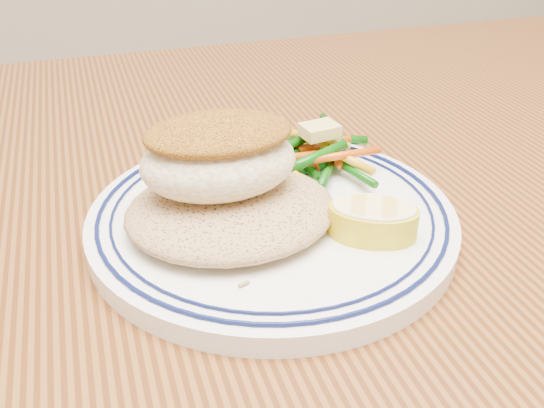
{
  "coord_description": "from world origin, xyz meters",
  "views": [
    {
      "loc": [
        -0.14,
        -0.36,
        0.98
      ],
      "look_at": [
        -0.02,
        -0.01,
        0.77
      ],
      "focal_mm": 40.0,
      "sensor_mm": 36.0,
      "label": 1
    }
  ],
  "objects_px": {
    "rice_pilaf": "(231,206)",
    "fish_fillet": "(219,155)",
    "dining_table": "(296,313)",
    "vegetable_pile": "(306,154)",
    "lemon_wedge": "(373,219)",
    "plate": "(272,217)"
  },
  "relations": [
    {
      "from": "dining_table",
      "to": "vegetable_pile",
      "type": "xyz_separation_m",
      "value": [
        0.02,
        0.04,
        0.13
      ]
    },
    {
      "from": "fish_fillet",
      "to": "vegetable_pile",
      "type": "height_order",
      "value": "fish_fillet"
    },
    {
      "from": "plate",
      "to": "fish_fillet",
      "type": "distance_m",
      "value": 0.06
    },
    {
      "from": "rice_pilaf",
      "to": "fish_fillet",
      "type": "bearing_deg",
      "value": 113.18
    },
    {
      "from": "dining_table",
      "to": "fish_fillet",
      "type": "relative_size",
      "value": 14.14
    },
    {
      "from": "rice_pilaf",
      "to": "vegetable_pile",
      "type": "distance_m",
      "value": 0.1
    },
    {
      "from": "dining_table",
      "to": "vegetable_pile",
      "type": "bearing_deg",
      "value": 62.41
    },
    {
      "from": "rice_pilaf",
      "to": "dining_table",
      "type": "bearing_deg",
      "value": 20.6
    },
    {
      "from": "plate",
      "to": "vegetable_pile",
      "type": "distance_m",
      "value": 0.07
    },
    {
      "from": "plate",
      "to": "fish_fillet",
      "type": "relative_size",
      "value": 2.42
    },
    {
      "from": "rice_pilaf",
      "to": "fish_fillet",
      "type": "relative_size",
      "value": 1.34
    },
    {
      "from": "fish_fillet",
      "to": "vegetable_pile",
      "type": "bearing_deg",
      "value": 30.97
    },
    {
      "from": "plate",
      "to": "lemon_wedge",
      "type": "height_order",
      "value": "lemon_wedge"
    },
    {
      "from": "vegetable_pile",
      "to": "rice_pilaf",
      "type": "bearing_deg",
      "value": -142.28
    },
    {
      "from": "fish_fillet",
      "to": "lemon_wedge",
      "type": "height_order",
      "value": "fish_fillet"
    },
    {
      "from": "rice_pilaf",
      "to": "fish_fillet",
      "type": "xyz_separation_m",
      "value": [
        -0.0,
        0.01,
        0.03
      ]
    },
    {
      "from": "plate",
      "to": "vegetable_pile",
      "type": "height_order",
      "value": "vegetable_pile"
    },
    {
      "from": "vegetable_pile",
      "to": "lemon_wedge",
      "type": "bearing_deg",
      "value": -85.69
    },
    {
      "from": "plate",
      "to": "vegetable_pile",
      "type": "relative_size",
      "value": 2.27
    },
    {
      "from": "lemon_wedge",
      "to": "rice_pilaf",
      "type": "bearing_deg",
      "value": 152.72
    },
    {
      "from": "lemon_wedge",
      "to": "vegetable_pile",
      "type": "bearing_deg",
      "value": 94.31
    },
    {
      "from": "dining_table",
      "to": "rice_pilaf",
      "type": "distance_m",
      "value": 0.14
    }
  ]
}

